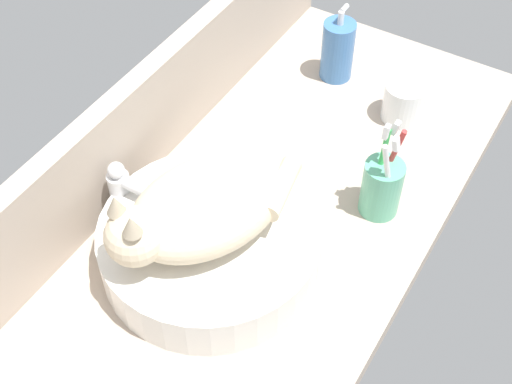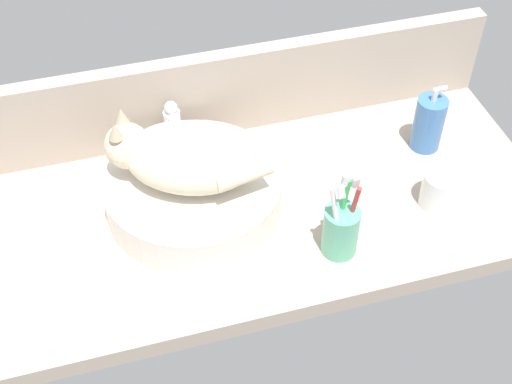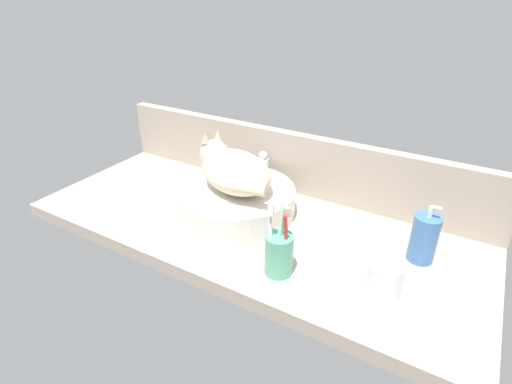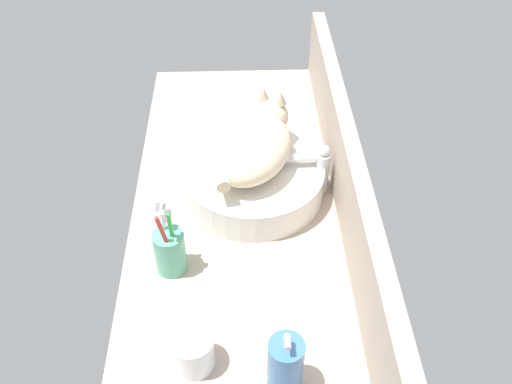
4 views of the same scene
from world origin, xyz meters
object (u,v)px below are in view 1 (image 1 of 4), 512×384
Objects in this scene: faucet at (126,194)px; toothbrush_cup at (382,186)px; cat at (199,209)px; soap_dispenser at (338,50)px; water_glass at (403,103)px; sink_basin at (210,245)px.

faucet is 41.88cm from toothbrush_cup.
cat is 16.54cm from faucet.
faucet is at bearing 167.53° from soap_dispenser.
cat is 32.40cm from toothbrush_cup.
faucet is 1.73× the size of water_glass.
cat reaches higher than sink_basin.
sink_basin is 2.56× the size of faucet.
faucet is 0.73× the size of toothbrush_cup.
soap_dispenser reaches higher than water_glass.
faucet is (0.84, 15.25, -6.36)cm from cat.
toothbrush_cup is 24.29cm from water_glass.
faucet is at bearing 86.86° from cat.
toothbrush_cup is at bearing -54.55° from faucet.
toothbrush_cup is (24.27, -34.09, -1.66)cm from faucet.
soap_dispenser is 17.47cm from water_glass.
sink_basin is 1.86× the size of toothbrush_cup.
soap_dispenser reaches higher than sink_basin.
toothbrush_cup reaches higher than water_glass.
faucet is at bearing 149.44° from water_glass.
cat is 1.92× the size of soap_dispenser.
water_glass is (48.58, -12.94, -10.16)cm from cat.
sink_basin is at bearing 142.36° from toothbrush_cup.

